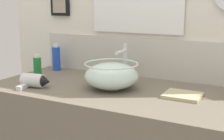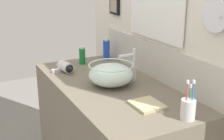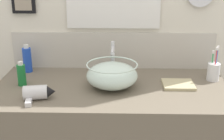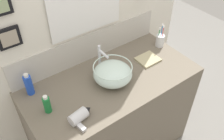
% 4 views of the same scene
% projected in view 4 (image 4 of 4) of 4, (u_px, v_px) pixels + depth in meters
% --- Properties ---
extents(vanity_counter, '(1.34, 0.65, 0.91)m').
position_uv_depth(vanity_counter, '(112.00, 118.00, 2.18)').
color(vanity_counter, '#6B6051').
rests_on(vanity_counter, ground).
extents(back_panel, '(1.92, 0.10, 2.31)m').
position_uv_depth(back_panel, '(85.00, 32.00, 1.94)').
color(back_panel, silver).
rests_on(back_panel, ground).
extents(glass_bowl_sink, '(0.29, 0.29, 0.14)m').
position_uv_depth(glass_bowl_sink, '(113.00, 73.00, 1.83)').
color(glass_bowl_sink, silver).
rests_on(glass_bowl_sink, vanity_counter).
extents(faucet, '(0.02, 0.13, 0.22)m').
position_uv_depth(faucet, '(100.00, 57.00, 1.88)').
color(faucet, silver).
rests_on(faucet, vanity_counter).
extents(hair_drier, '(0.17, 0.15, 0.08)m').
position_uv_depth(hair_drier, '(80.00, 116.00, 1.58)').
color(hair_drier, silver).
rests_on(hair_drier, vanity_counter).
extents(toothbrush_cup, '(0.07, 0.07, 0.21)m').
position_uv_depth(toothbrush_cup, '(160.00, 40.00, 2.18)').
color(toothbrush_cup, silver).
rests_on(toothbrush_cup, vanity_counter).
extents(shampoo_bottle, '(0.05, 0.05, 0.14)m').
position_uv_depth(shampoo_bottle, '(47.00, 104.00, 1.61)').
color(shampoo_bottle, '#197233').
rests_on(shampoo_bottle, vanity_counter).
extents(soap_dispenser, '(0.05, 0.05, 0.18)m').
position_uv_depth(soap_dispenser, '(29.00, 85.00, 1.73)').
color(soap_dispenser, blue).
rests_on(soap_dispenser, vanity_counter).
extents(hand_towel, '(0.18, 0.15, 0.02)m').
position_uv_depth(hand_towel, '(148.00, 59.00, 2.05)').
color(hand_towel, tan).
rests_on(hand_towel, vanity_counter).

